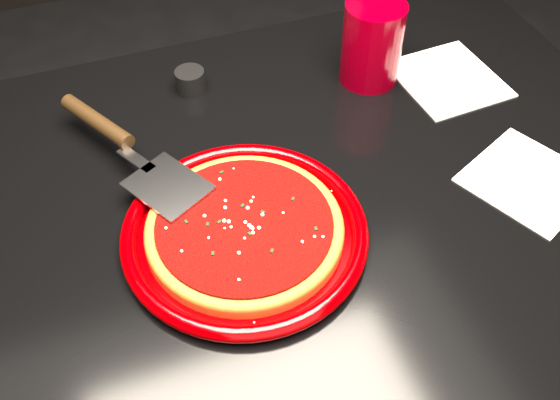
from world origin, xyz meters
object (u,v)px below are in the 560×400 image
(cup, at_px, (372,43))
(pizza_server, at_px, (130,148))
(plate, at_px, (245,232))
(ramekin, at_px, (190,81))
(table, at_px, (272,331))

(cup, bearing_deg, pizza_server, -168.96)
(cup, bearing_deg, plate, -139.60)
(pizza_server, xyz_separation_m, ramekin, (0.12, 0.15, -0.02))
(table, relative_size, plate, 3.71)
(table, height_order, cup, cup)
(pizza_server, relative_size, ramekin, 7.24)
(pizza_server, height_order, cup, cup)
(table, xyz_separation_m, cup, (0.25, 0.19, 0.44))
(pizza_server, distance_m, cup, 0.42)
(table, bearing_deg, pizza_server, 145.62)
(table, xyz_separation_m, plate, (-0.06, -0.06, 0.39))
(cup, xyz_separation_m, ramekin, (-0.29, 0.07, -0.05))
(table, bearing_deg, plate, -131.62)
(ramekin, bearing_deg, cup, -13.83)
(plate, height_order, pizza_server, pizza_server)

